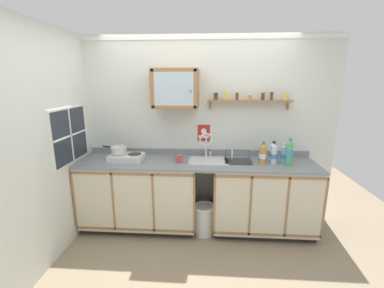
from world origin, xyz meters
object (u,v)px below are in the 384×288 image
Objects in this scene: bottle_water_blue_0 at (284,154)px; trash_bin at (204,219)px; dish_rack at (237,160)px; bottle_juice_amber_2 at (263,154)px; sink at (208,161)px; bottle_detergent_teal_4 at (262,154)px; bottle_opaque_white_5 at (273,152)px; hot_plate_stove at (127,157)px; warning_sign at (204,133)px; wall_cabinet at (175,88)px; bottle_soda_green_3 at (289,153)px; saucepan at (119,150)px; mug at (179,159)px; bottle_water_clear_1 at (274,154)px.

trash_bin is at bearing -170.36° from bottle_water_blue_0.
bottle_juice_amber_2 is at bearing -13.86° from dish_rack.
sink is 0.69m from bottle_detergent_teal_4.
sink is 0.74m from trash_bin.
bottle_opaque_white_5 is (-0.12, 0.06, 0.00)m from bottle_water_blue_0.
bottle_water_blue_0 is at bearing -0.51° from sink.
bottle_water_blue_0 reaches higher than hot_plate_stove.
hot_plate_stove is 1.28m from trash_bin.
dish_rack is at bearing -33.34° from warning_sign.
warning_sign is at bearing 103.63° from sink.
wall_cabinet is (-1.09, 0.20, 0.78)m from bottle_juice_amber_2.
bottle_juice_amber_2 is 1.35m from wall_cabinet.
bottle_soda_green_3 is (2.02, -0.07, 0.12)m from hot_plate_stove.
bottle_opaque_white_5 is (1.97, 0.08, -0.02)m from saucepan.
sink is 1.44× the size of saucepan.
mug is (-0.36, -0.10, 0.06)m from sink.
bottle_opaque_white_5 is 2.31× the size of mug.
bottle_water_clear_1 is (1.85, -0.00, 0.08)m from hot_plate_stove.
bottle_soda_green_3 reaches higher than hot_plate_stove.
warning_sign is (-0.43, 0.28, 0.28)m from dish_rack.
bottle_detergent_teal_4 is (1.83, 0.06, -0.03)m from saucepan.
bottle_water_blue_0 is 0.77× the size of dish_rack.
trash_bin is (-0.40, -0.16, -0.75)m from dish_rack.
warning_sign is (-0.75, 0.23, 0.21)m from bottle_detergent_teal_4.
warning_sign is at bearing 162.73° from bottle_detergent_teal_4.
bottle_juice_amber_2 is 0.84× the size of bottle_soda_green_3.
dish_rack is at bearing -170.43° from bottle_detergent_teal_4.
dish_rack is 2.95× the size of mug.
bottle_soda_green_3 is 1.12m from warning_sign.
bottle_detergent_teal_4 reaches higher than dish_rack.
sink is at bearing 177.71° from dish_rack.
wall_cabinet is at bearing 172.42° from bottle_water_clear_1.
wall_cabinet is at bearing 165.27° from sink.
bottle_juice_amber_2 is 0.33m from dish_rack.
bottle_juice_amber_2 is 1.25× the size of warning_sign.
dish_rack is (-0.44, 0.04, -0.10)m from bottle_water_clear_1.
warning_sign is (1.09, 0.30, 0.17)m from saucepan.
warning_sign is at bearing 159.33° from bottle_soda_green_3.
dish_rack is at bearing -9.05° from wall_cabinet.
bottle_water_clear_1 is 1.07× the size of bottle_opaque_white_5.
sink is 1.95× the size of bottle_water_blue_0.
wall_cabinet is at bearing 170.56° from bottle_soda_green_3.
bottle_water_blue_0 is 0.26m from bottle_detergent_teal_4.
hot_plate_stove is 1.87m from bottle_opaque_white_5.
bottle_juice_amber_2 is at bearing 0.36° from mug.
wall_cabinet is (-1.10, 0.07, 0.81)m from bottle_detergent_teal_4.
sink is 0.69m from bottle_juice_amber_2.
bottle_opaque_white_5 is 1.17× the size of warning_sign.
bottle_soda_green_3 is (0.16, -0.07, 0.03)m from bottle_water_clear_1.
sink reaches higher than hot_plate_stove.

